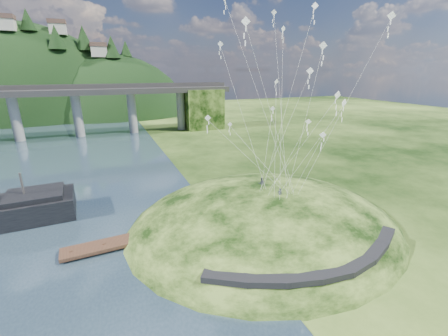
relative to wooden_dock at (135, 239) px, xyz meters
name	(u,v)px	position (x,y,z in m)	size (l,w,h in m)	color
ground	(211,246)	(7.97, -4.03, -0.49)	(320.00, 320.00, 0.00)	black
grass_hill	(264,235)	(15.97, -2.03, -1.99)	(36.00, 32.00, 13.00)	black
footpath	(323,264)	(15.44, -13.77, 1.60)	(22.29, 5.84, 0.83)	black
bridge	(36,105)	(-18.48, 66.04, 9.22)	(160.00, 11.00, 15.00)	#2D2B2B
far_ridge	(20,135)	(-35.61, 118.14, -7.92)	(153.00, 70.00, 94.50)	black
wooden_dock	(135,239)	(0.00, 0.00, 0.00)	(15.58, 3.48, 1.10)	#3C2418
kite_flyers	(266,180)	(16.48, -1.08, 5.31)	(1.16, 4.59, 1.75)	#272B34
kite_swarm	(289,69)	(17.88, -2.53, 18.63)	(15.47, 17.55, 16.99)	white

